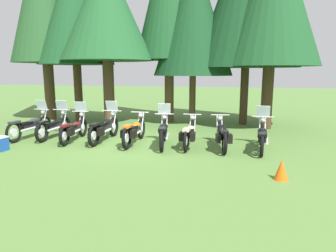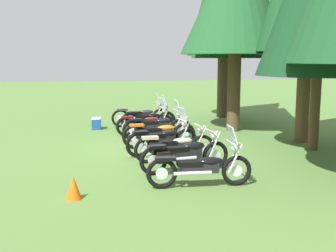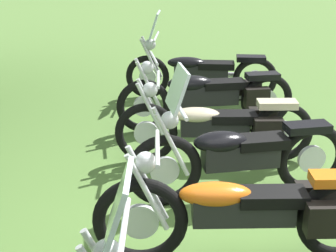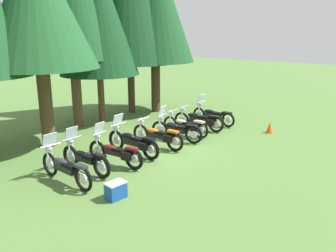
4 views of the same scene
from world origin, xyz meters
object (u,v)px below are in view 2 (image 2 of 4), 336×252
at_px(picnic_cooler, 96,123).
at_px(motorcycle_3, 156,126).
at_px(motorcycle_2, 145,123).
at_px(motorcycle_5, 163,139).
at_px(motorcycle_7, 184,154).
at_px(motorcycle_8, 201,167).
at_px(motorcycle_1, 149,119).
at_px(motorcycle_6, 173,146).
at_px(motorcycle_4, 158,133).
at_px(motorcycle_0, 141,115).
at_px(traffic_cone, 74,188).

bearing_deg(picnic_cooler, motorcycle_3, 36.18).
height_order(motorcycle_3, picnic_cooler, motorcycle_3).
distance_m(motorcycle_2, motorcycle_5, 3.31).
height_order(motorcycle_3, motorcycle_7, motorcycle_3).
xyz_separation_m(motorcycle_5, motorcycle_8, (3.19, 0.23, -0.02)).
relative_size(motorcycle_1, motorcycle_6, 0.97).
bearing_deg(motorcycle_7, motorcycle_8, -95.80).
relative_size(motorcycle_5, motorcycle_7, 0.94).
bearing_deg(motorcycle_4, picnic_cooler, 113.11).
bearing_deg(motorcycle_7, motorcycle_6, 82.65).
height_order(motorcycle_2, motorcycle_6, motorcycle_2).
bearing_deg(motorcycle_3, motorcycle_0, 91.79).
xyz_separation_m(motorcycle_0, motorcycle_3, (2.94, 0.12, 0.01)).
xyz_separation_m(motorcycle_2, motorcycle_6, (4.18, 0.17, -0.00)).
relative_size(motorcycle_3, motorcycle_5, 1.09).
xyz_separation_m(motorcycle_8, picnic_cooler, (-8.13, -2.03, -0.23)).
xyz_separation_m(motorcycle_2, traffic_cone, (6.76, -2.44, -0.21)).
bearing_deg(motorcycle_2, motorcycle_3, -83.96).
height_order(motorcycle_2, motorcycle_3, motorcycle_3).
bearing_deg(picnic_cooler, motorcycle_7, 15.80).
bearing_deg(motorcycle_7, motorcycle_4, 82.82).
bearing_deg(motorcycle_5, motorcycle_2, 80.08).
bearing_deg(motorcycle_7, motorcycle_2, 82.78).
xyz_separation_m(motorcycle_2, picnic_cooler, (-1.64, -1.74, -0.22)).
bearing_deg(motorcycle_7, traffic_cone, -159.61).
bearing_deg(motorcycle_6, motorcycle_3, 87.21).
xyz_separation_m(motorcycle_4, motorcycle_6, (1.92, 0.08, -0.02)).
relative_size(motorcycle_2, traffic_cone, 4.70).
bearing_deg(motorcycle_1, motorcycle_5, -94.44).
relative_size(motorcycle_2, picnic_cooler, 4.06).
distance_m(motorcycle_1, motorcycle_6, 5.18).
bearing_deg(motorcycle_4, motorcycle_6, -89.58).
relative_size(motorcycle_6, motorcycle_8, 0.96).
distance_m(motorcycle_0, picnic_cooler, 1.89).
relative_size(motorcycle_7, picnic_cooler, 4.27).
distance_m(motorcycle_3, motorcycle_4, 1.20).
bearing_deg(motorcycle_4, motorcycle_5, -93.73).
bearing_deg(traffic_cone, motorcycle_2, 160.17).
relative_size(motorcycle_2, motorcycle_8, 0.96).
height_order(motorcycle_4, picnic_cooler, motorcycle_4).
xyz_separation_m(motorcycle_1, motorcycle_6, (5.18, -0.14, -0.01)).
relative_size(motorcycle_5, traffic_cone, 4.63).
xyz_separation_m(motorcycle_6, motorcycle_8, (2.32, 0.12, 0.01)).
height_order(motorcycle_0, motorcycle_3, motorcycle_3).
relative_size(motorcycle_5, picnic_cooler, 4.00).
bearing_deg(motorcycle_3, motorcycle_8, -90.03).
distance_m(motorcycle_0, traffic_cone, 9.00).
relative_size(motorcycle_0, picnic_cooler, 4.33).
relative_size(motorcycle_4, motorcycle_5, 1.08).
distance_m(motorcycle_3, motorcycle_5, 2.25).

